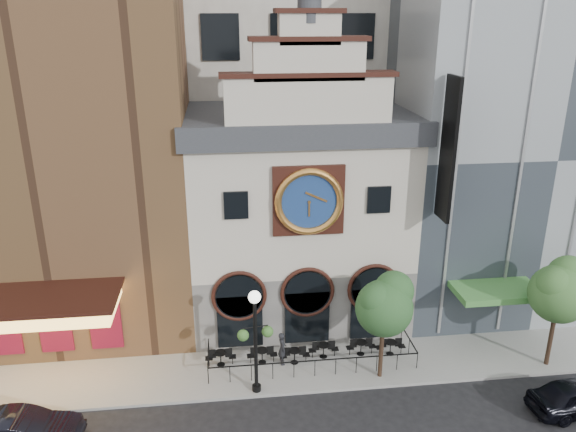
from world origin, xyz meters
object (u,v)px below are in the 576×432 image
(bistro_4, at_px, (361,347))
(tree_left, at_px, (385,303))
(bistro_2, at_px, (295,355))
(lamppost, at_px, (255,331))
(car_left, at_px, (22,431))
(bistro_3, at_px, (324,349))
(bistro_5, at_px, (390,347))
(pedestrian, at_px, (282,348))
(bistro_0, at_px, (221,357))
(tree_right, at_px, (560,289))
(bistro_1, at_px, (262,355))

(bistro_4, xyz_separation_m, tree_left, (0.55, -1.92, 3.62))
(bistro_2, distance_m, lamppost, 4.10)
(car_left, bearing_deg, bistro_3, -68.92)
(bistro_3, relative_size, car_left, 0.33)
(bistro_5, xyz_separation_m, pedestrian, (-5.81, -0.12, 0.43))
(bistro_3, xyz_separation_m, pedestrian, (-2.23, -0.29, 0.43))
(bistro_4, relative_size, lamppost, 0.29)
(bistro_5, height_order, car_left, car_left)
(lamppost, xyz_separation_m, tree_left, (6.28, 0.46, 0.76))
(bistro_2, bearing_deg, pedestrian, 175.95)
(bistro_0, bearing_deg, tree_right, -6.37)
(bistro_0, relative_size, bistro_4, 1.00)
(bistro_5, relative_size, tree_right, 0.27)
(bistro_2, xyz_separation_m, bistro_3, (1.59, 0.33, 0.00))
(bistro_4, bearing_deg, bistro_0, -179.41)
(bistro_3, distance_m, pedestrian, 2.29)
(tree_left, bearing_deg, lamppost, -175.82)
(bistro_0, relative_size, tree_left, 0.28)
(bistro_1, xyz_separation_m, tree_left, (5.84, -1.79, 3.62))
(bistro_4, height_order, car_left, car_left)
(bistro_0, bearing_deg, pedestrian, -4.01)
(bistro_1, xyz_separation_m, bistro_3, (3.26, 0.11, 0.00))
(tree_left, relative_size, tree_right, 0.94)
(bistro_2, relative_size, bistro_4, 1.00)
(bistro_3, height_order, tree_right, tree_right)
(car_left, height_order, tree_right, tree_right)
(lamppost, bearing_deg, bistro_3, 23.11)
(bistro_0, height_order, lamppost, lamppost)
(car_left, distance_m, pedestrian, 12.35)
(bistro_4, height_order, tree_right, tree_right)
(bistro_3, height_order, bistro_5, same)
(lamppost, bearing_deg, bistro_1, 69.40)
(bistro_4, relative_size, car_left, 0.33)
(bistro_1, height_order, bistro_2, same)
(bistro_2, height_order, car_left, car_left)
(car_left, bearing_deg, bistro_5, -73.14)
(bistro_5, relative_size, pedestrian, 0.88)
(car_left, relative_size, tree_left, 0.87)
(bistro_0, height_order, car_left, car_left)
(bistro_1, height_order, bistro_3, same)
(bistro_4, relative_size, pedestrian, 0.88)
(bistro_1, bearing_deg, bistro_5, -0.43)
(bistro_0, relative_size, tree_right, 0.27)
(tree_left, bearing_deg, car_left, -170.17)
(bistro_4, xyz_separation_m, tree_right, (9.44, -1.96, 3.86))
(car_left, height_order, lamppost, lamppost)
(bistro_4, distance_m, lamppost, 6.83)
(pedestrian, bearing_deg, bistro_4, -89.89)
(bistro_2, bearing_deg, lamppost, -136.17)
(bistro_0, relative_size, bistro_1, 1.00)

